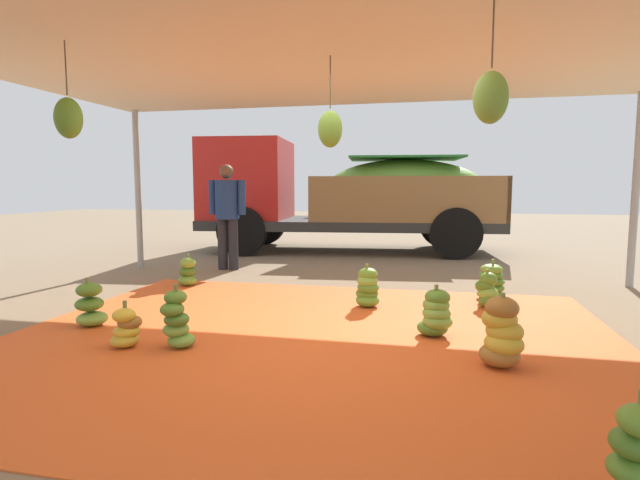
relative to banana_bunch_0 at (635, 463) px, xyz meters
The scene contains 15 objects.
ground_plane 5.44m from the banana_bunch_0, 110.76° to the left, with size 40.00×40.00×0.00m, color #7F6B51.
tarp_orange 2.85m from the banana_bunch_0, 132.78° to the left, with size 5.63×4.77×0.01m, color #E05B23.
tent_canopy 3.67m from the banana_bunch_0, 134.07° to the left, with size 8.00×7.00×2.73m.
banana_bunch_0 is the anchor object (origin of this frame).
banana_bunch_1 5.85m from the banana_bunch_0, 135.56° to the left, with size 0.36×0.36×0.45m.
banana_bunch_2 4.14m from the banana_bunch_0, 91.49° to the left, with size 0.44×0.45×0.50m.
banana_bunch_3 1.76m from the banana_bunch_0, 99.95° to the left, with size 0.42×0.43×0.58m.
banana_bunch_4 3.38m from the banana_bunch_0, 151.89° to the left, with size 0.30×0.29×0.56m.
banana_bunch_5 4.63m from the banana_bunch_0, 154.04° to the left, with size 0.42×0.42×0.49m.
banana_bunch_6 3.69m from the banana_bunch_0, 93.09° to the left, with size 0.34×0.34×0.44m.
banana_bunch_7 3.76m from the banana_bunch_0, 114.45° to the left, with size 0.38×0.40×0.50m.
banana_bunch_8 2.54m from the banana_bunch_0, 108.18° to the left, with size 0.40×0.39×0.48m.
banana_bunch_9 3.75m from the banana_bunch_0, 156.06° to the left, with size 0.33×0.35×0.40m.
cargo_truck_main 8.92m from the banana_bunch_0, 107.97° to the left, with size 6.41×2.88×2.40m.
worker_0 7.00m from the banana_bunch_0, 126.98° to the left, with size 0.64×0.39×1.76m.
Camera 1 is at (1.06, -4.30, 1.40)m, focal length 27.89 mm.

